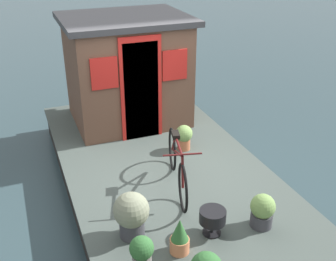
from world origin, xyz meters
The scene contains 10 objects.
ground_plane centered at (0.00, 0.00, 0.00)m, with size 60.00×60.00×0.00m, color #2D4247.
houseboat_deck centered at (0.00, 0.00, 0.24)m, with size 5.97×2.97×0.48m.
houseboat_cabin centered at (1.87, 0.00, 1.47)m, with size 1.85×2.22×1.96m.
bicycle centered at (-0.61, 0.02, 0.85)m, with size 1.64×0.58×0.78m.
potted_plant_ivy centered at (-1.79, -0.62, 0.71)m, with size 0.31×0.31×0.45m.
potted_plant_lavender centered at (-1.95, 0.98, 0.72)m, with size 0.27×0.27×0.43m.
potted_plant_basil centered at (0.37, -0.51, 0.72)m, with size 0.28×0.28×0.43m.
potted_plant_geranium centered at (-1.38, 0.92, 0.81)m, with size 0.43×0.43×0.59m.
potted_plant_thyme centered at (-1.84, 0.50, 0.70)m, with size 0.23×0.23×0.45m.
charcoal_grill centered at (-1.70, 0.01, 0.72)m, with size 0.32×0.32×0.34m.
Camera 1 is at (-5.18, 1.94, 3.83)m, focal length 44.18 mm.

